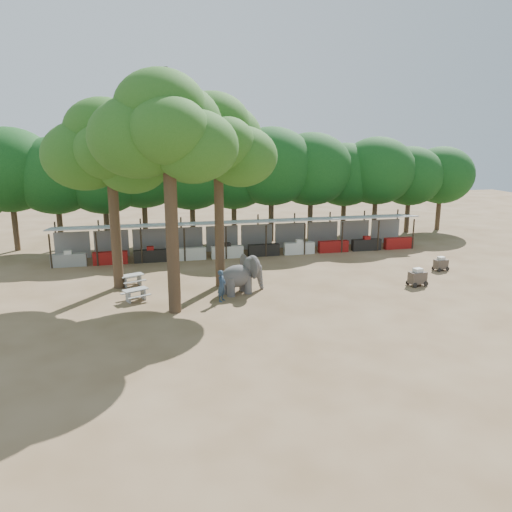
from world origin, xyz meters
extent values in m
plane|color=brown|center=(0.00, 0.00, 0.00)|extent=(100.00, 100.00, 0.00)
cube|color=#94989C|center=(0.00, 14.00, 2.50)|extent=(28.00, 2.99, 0.39)
cylinder|color=#2D2319|center=(-12.60, 12.65, 1.20)|extent=(0.12, 0.12, 2.40)
cylinder|color=#2D2319|center=(-12.60, 15.35, 1.40)|extent=(0.12, 0.12, 2.80)
cube|color=gray|center=(-12.60, 12.90, 0.45)|extent=(2.38, 0.50, 0.90)
cube|color=gray|center=(-12.60, 15.30, 1.00)|extent=(2.52, 0.12, 2.00)
cylinder|color=#2D2319|center=(-9.80, 12.65, 1.20)|extent=(0.12, 0.12, 2.40)
cylinder|color=#2D2319|center=(-9.80, 15.35, 1.40)|extent=(0.12, 0.12, 2.80)
cube|color=maroon|center=(-9.80, 12.90, 0.45)|extent=(2.38, 0.50, 0.90)
cube|color=gray|center=(-9.80, 15.30, 1.00)|extent=(2.52, 0.12, 2.00)
cylinder|color=#2D2319|center=(-7.00, 12.65, 1.20)|extent=(0.12, 0.12, 2.40)
cylinder|color=#2D2319|center=(-7.00, 15.35, 1.40)|extent=(0.12, 0.12, 2.80)
cube|color=black|center=(-7.00, 12.90, 0.45)|extent=(2.38, 0.50, 0.90)
cube|color=gray|center=(-7.00, 15.30, 1.00)|extent=(2.52, 0.12, 2.00)
cylinder|color=#2D2319|center=(-4.20, 12.65, 1.20)|extent=(0.12, 0.12, 2.40)
cylinder|color=#2D2319|center=(-4.20, 15.35, 1.40)|extent=(0.12, 0.12, 2.80)
cube|color=silver|center=(-4.20, 12.90, 0.45)|extent=(2.38, 0.50, 0.90)
cube|color=gray|center=(-4.20, 15.30, 1.00)|extent=(2.52, 0.12, 2.00)
cylinder|color=#2D2319|center=(-1.40, 12.65, 1.20)|extent=(0.12, 0.12, 2.40)
cylinder|color=#2D2319|center=(-1.40, 15.35, 1.40)|extent=(0.12, 0.12, 2.80)
cube|color=silver|center=(-1.40, 12.90, 0.45)|extent=(2.38, 0.50, 0.90)
cube|color=gray|center=(-1.40, 15.30, 1.00)|extent=(2.52, 0.12, 2.00)
cylinder|color=#2D2319|center=(1.40, 12.65, 1.20)|extent=(0.12, 0.12, 2.40)
cylinder|color=#2D2319|center=(1.40, 15.35, 1.40)|extent=(0.12, 0.12, 2.80)
cube|color=black|center=(1.40, 12.90, 0.45)|extent=(2.38, 0.50, 0.90)
cube|color=gray|center=(1.40, 15.30, 1.00)|extent=(2.52, 0.12, 2.00)
cylinder|color=#2D2319|center=(4.20, 12.65, 1.20)|extent=(0.12, 0.12, 2.40)
cylinder|color=#2D2319|center=(4.20, 15.35, 1.40)|extent=(0.12, 0.12, 2.80)
cube|color=silver|center=(4.20, 12.90, 0.45)|extent=(2.38, 0.50, 0.90)
cube|color=gray|center=(4.20, 15.30, 1.00)|extent=(2.52, 0.12, 2.00)
cylinder|color=#2D2319|center=(7.00, 12.65, 1.20)|extent=(0.12, 0.12, 2.40)
cylinder|color=#2D2319|center=(7.00, 15.35, 1.40)|extent=(0.12, 0.12, 2.80)
cube|color=maroon|center=(7.00, 12.90, 0.45)|extent=(2.38, 0.50, 0.90)
cube|color=gray|center=(7.00, 15.30, 1.00)|extent=(2.52, 0.12, 2.00)
cylinder|color=#2D2319|center=(9.80, 12.65, 1.20)|extent=(0.12, 0.12, 2.40)
cylinder|color=#2D2319|center=(9.80, 15.35, 1.40)|extent=(0.12, 0.12, 2.80)
cube|color=black|center=(9.80, 12.90, 0.45)|extent=(2.38, 0.50, 0.90)
cube|color=gray|center=(9.80, 15.30, 1.00)|extent=(2.52, 0.12, 2.00)
cylinder|color=#2D2319|center=(12.60, 12.65, 1.20)|extent=(0.12, 0.12, 2.40)
cylinder|color=#2D2319|center=(12.60, 15.35, 1.40)|extent=(0.12, 0.12, 2.80)
cube|color=maroon|center=(12.60, 12.90, 0.45)|extent=(2.38, 0.50, 0.90)
cube|color=gray|center=(12.60, 15.30, 1.00)|extent=(2.52, 0.12, 2.00)
cylinder|color=#332316|center=(-9.00, 7.00, 4.60)|extent=(0.60, 0.60, 9.20)
cone|color=#332316|center=(-9.00, 7.00, 9.20)|extent=(0.57, 0.57, 2.88)
ellipsoid|color=#1A4B12|center=(-10.40, 7.30, 7.82)|extent=(4.80, 4.80, 3.94)
ellipsoid|color=#1A4B12|center=(-7.80, 6.40, 7.42)|extent=(4.20, 4.20, 3.44)
ellipsoid|color=#1A4B12|center=(-8.80, 8.10, 8.42)|extent=(5.20, 5.20, 4.26)
ellipsoid|color=#1A4B12|center=(-9.00, 5.70, 8.12)|extent=(3.80, 3.80, 3.12)
ellipsoid|color=#1A4B12|center=(-9.30, 7.20, 9.22)|extent=(4.40, 4.40, 3.61)
cylinder|color=#332316|center=(-6.00, 2.00, 5.20)|extent=(0.64, 0.64, 10.40)
cone|color=#332316|center=(-6.00, 2.00, 10.40)|extent=(0.61, 0.61, 3.25)
ellipsoid|color=#1A4B12|center=(-7.40, 2.30, 8.84)|extent=(4.80, 4.80, 3.94)
ellipsoid|color=#1A4B12|center=(-4.80, 1.40, 8.44)|extent=(4.20, 4.20, 3.44)
ellipsoid|color=#1A4B12|center=(-5.80, 3.10, 9.44)|extent=(5.20, 5.20, 4.26)
ellipsoid|color=#1A4B12|center=(-6.00, 0.70, 9.14)|extent=(3.80, 3.80, 3.12)
ellipsoid|color=#1A4B12|center=(-6.30, 2.20, 10.24)|extent=(4.40, 4.40, 3.61)
cylinder|color=#332316|center=(-3.00, 6.00, 4.80)|extent=(0.56, 0.56, 9.60)
cone|color=#332316|center=(-3.00, 6.00, 9.60)|extent=(0.53, 0.53, 3.00)
ellipsoid|color=#1A4B12|center=(-4.40, 6.30, 8.16)|extent=(4.80, 4.80, 3.94)
ellipsoid|color=#1A4B12|center=(-1.80, 5.40, 7.76)|extent=(4.20, 4.20, 3.44)
ellipsoid|color=#1A4B12|center=(-2.80, 7.10, 8.76)|extent=(5.20, 5.20, 4.26)
ellipsoid|color=#1A4B12|center=(-3.00, 4.70, 8.46)|extent=(3.80, 3.80, 3.12)
ellipsoid|color=#1A4B12|center=(-3.30, 6.20, 9.56)|extent=(4.40, 4.40, 3.61)
cylinder|color=#332316|center=(-16.67, 19.00, 1.87)|extent=(0.44, 0.44, 3.74)
ellipsoid|color=#0C3511|center=(-16.67, 19.00, 5.53)|extent=(6.46, 5.95, 5.61)
cylinder|color=#332316|center=(-13.33, 19.00, 1.87)|extent=(0.44, 0.44, 3.74)
ellipsoid|color=#0C3511|center=(-13.33, 19.00, 5.53)|extent=(6.46, 5.95, 5.61)
cylinder|color=#332316|center=(-10.00, 19.00, 1.87)|extent=(0.44, 0.44, 3.74)
ellipsoid|color=#0C3511|center=(-10.00, 19.00, 5.53)|extent=(6.46, 5.95, 5.61)
cylinder|color=#332316|center=(-6.67, 19.00, 1.87)|extent=(0.44, 0.44, 3.74)
ellipsoid|color=#0C3511|center=(-6.67, 19.00, 5.53)|extent=(6.46, 5.95, 5.61)
cylinder|color=#332316|center=(-3.33, 19.00, 1.87)|extent=(0.44, 0.44, 3.74)
ellipsoid|color=#0C3511|center=(-3.33, 19.00, 5.53)|extent=(6.46, 5.95, 5.61)
cylinder|color=#332316|center=(0.00, 19.00, 1.87)|extent=(0.44, 0.44, 3.74)
ellipsoid|color=#0C3511|center=(0.00, 19.00, 5.53)|extent=(6.46, 5.95, 5.61)
cylinder|color=#332316|center=(3.33, 19.00, 1.87)|extent=(0.44, 0.44, 3.74)
ellipsoid|color=#0C3511|center=(3.33, 19.00, 5.53)|extent=(6.46, 5.95, 5.61)
cylinder|color=#332316|center=(6.67, 19.00, 1.87)|extent=(0.44, 0.44, 3.74)
ellipsoid|color=#0C3511|center=(6.67, 19.00, 5.53)|extent=(6.46, 5.95, 5.61)
cylinder|color=#332316|center=(10.00, 19.00, 1.87)|extent=(0.44, 0.44, 3.74)
ellipsoid|color=#0C3511|center=(10.00, 19.00, 5.53)|extent=(6.46, 5.95, 5.61)
cylinder|color=#332316|center=(13.33, 19.00, 1.87)|extent=(0.44, 0.44, 3.74)
ellipsoid|color=#0C3511|center=(13.33, 19.00, 5.53)|extent=(6.46, 5.95, 5.61)
cylinder|color=#332316|center=(16.67, 19.00, 1.87)|extent=(0.44, 0.44, 3.74)
ellipsoid|color=#0C3511|center=(16.67, 19.00, 5.53)|extent=(6.46, 5.95, 5.61)
cylinder|color=#332316|center=(20.00, 19.00, 1.87)|extent=(0.44, 0.44, 3.74)
ellipsoid|color=#0C3511|center=(20.00, 19.00, 5.53)|extent=(6.46, 5.95, 5.61)
ellipsoid|color=#424040|center=(-2.28, 4.32, 1.04)|extent=(2.24, 1.69, 1.29)
cylinder|color=#424040|center=(-2.71, 3.87, 0.55)|extent=(0.57, 0.57, 1.09)
cylinder|color=#424040|center=(-2.89, 4.46, 0.55)|extent=(0.57, 0.57, 1.09)
cylinder|color=#424040|center=(-1.66, 4.18, 0.55)|extent=(0.57, 0.57, 1.09)
cylinder|color=#424040|center=(-1.84, 4.77, 0.55)|extent=(0.57, 0.57, 1.09)
ellipsoid|color=#424040|center=(-1.37, 4.59, 1.50)|extent=(1.31, 1.17, 1.20)
ellipsoid|color=#424040|center=(-1.38, 3.98, 1.53)|extent=(0.46, 0.99, 1.23)
ellipsoid|color=#424040|center=(-1.71, 5.09, 1.53)|extent=(0.46, 0.99, 1.23)
cone|color=#424040|center=(-0.81, 4.75, 0.68)|extent=(0.61, 0.61, 1.35)
imported|color=#26384C|center=(-3.36, 3.16, 0.88)|extent=(0.70, 0.76, 1.76)
cube|color=gray|center=(-8.00, 4.29, 0.64)|extent=(1.48, 1.13, 0.05)
cube|color=gray|center=(-8.41, 4.10, 0.31)|extent=(0.30, 0.52, 0.62)
cube|color=gray|center=(-7.60, 4.47, 0.31)|extent=(0.30, 0.52, 0.62)
cube|color=gray|center=(-7.80, 3.84, 0.37)|extent=(1.31, 0.76, 0.04)
cube|color=gray|center=(-8.21, 4.73, 0.37)|extent=(1.31, 0.76, 0.04)
cube|color=gray|center=(-8.24, 7.21, 0.67)|extent=(1.53, 1.11, 0.06)
cube|color=gray|center=(-8.68, 7.04, 0.32)|extent=(0.29, 0.55, 0.65)
cube|color=gray|center=(-7.81, 7.38, 0.32)|extent=(0.29, 0.55, 0.65)
cube|color=gray|center=(-8.06, 6.74, 0.39)|extent=(1.38, 0.72, 0.05)
cube|color=gray|center=(-8.43, 7.69, 0.39)|extent=(1.38, 0.72, 0.05)
cube|color=#3D322A|center=(8.71, 3.38, 0.51)|extent=(1.10, 0.76, 0.71)
cylinder|color=black|center=(8.36, 2.98, 0.15)|extent=(0.31, 0.11, 0.30)
cylinder|color=black|center=(9.16, 3.11, 0.15)|extent=(0.31, 0.11, 0.30)
cylinder|color=black|center=(8.25, 3.64, 0.15)|extent=(0.31, 0.11, 0.30)
cylinder|color=black|center=(9.05, 3.77, 0.15)|extent=(0.31, 0.11, 0.30)
cube|color=silver|center=(8.71, 3.38, 0.96)|extent=(0.57, 0.48, 0.25)
cube|color=#3D322A|center=(12.11, 6.19, 0.44)|extent=(0.96, 0.68, 0.62)
cylinder|color=black|center=(11.82, 5.84, 0.13)|extent=(0.27, 0.10, 0.26)
cylinder|color=black|center=(12.51, 5.97, 0.13)|extent=(0.27, 0.10, 0.26)
cylinder|color=black|center=(11.72, 6.42, 0.13)|extent=(0.27, 0.10, 0.26)
cylinder|color=black|center=(12.41, 6.55, 0.13)|extent=(0.27, 0.10, 0.26)
cube|color=silver|center=(12.11, 6.19, 0.84)|extent=(0.50, 0.43, 0.22)
camera|label=1|loc=(-7.35, -22.84, 8.98)|focal=35.00mm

